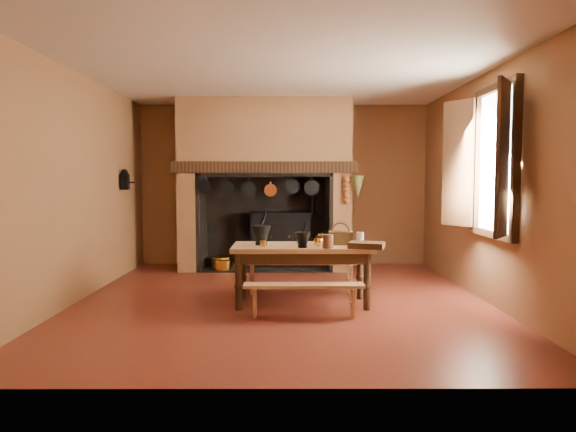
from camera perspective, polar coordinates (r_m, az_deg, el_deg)
The scene contains 28 objects.
floor at distance 6.48m, azimuth -0.64°, elevation -9.24°, with size 5.50×5.50×0.00m, color #602516.
ceiling at distance 6.44m, azimuth -0.66°, elevation 15.78°, with size 5.50×5.50×0.00m, color silver.
back_wall at distance 9.06m, azimuth -0.51°, elevation 3.47°, with size 5.00×0.02×2.80m, color brown.
wall_left at distance 6.80m, azimuth -22.24°, elevation 2.99°, with size 0.02×5.50×2.80m, color brown.
wall_right at distance 6.77m, azimuth 21.06°, elevation 3.02°, with size 0.02×5.50×2.80m, color brown.
wall_front at distance 3.56m, azimuth -1.02°, elevation 2.64°, with size 5.00×0.02×2.80m, color brown.
chimney_breast at distance 8.63m, azimuth -2.53°, elevation 6.17°, with size 2.95×0.96×2.80m.
iron_range at distance 8.81m, azimuth -0.79°, elevation -2.52°, with size 1.12×0.55×1.60m.
hearth_pans at distance 8.71m, azimuth -7.47°, elevation -5.21°, with size 0.51×0.62×0.20m.
hanging_pans at distance 8.13m, azimuth -2.94°, elevation 3.12°, with size 1.92×0.29×0.27m.
onion_string at distance 8.15m, azimuth 6.51°, elevation 2.89°, with size 0.12×0.10×0.46m, color #9B461C, non-canonical shape.
herb_bunch at distance 8.18m, azimuth 7.77°, elevation 3.23°, with size 0.20×0.20×0.35m, color #5D6831.
window at distance 6.34m, azimuth 21.17°, elevation 5.68°, with size 0.39×1.75×1.76m.
wall_coffee_mill at distance 8.24m, azimuth -17.68°, elevation 4.04°, with size 0.23×0.16×0.31m.
work_table at distance 6.12m, azimuth 1.58°, elevation -4.29°, with size 1.65×0.73×0.71m.
bench_front at distance 5.61m, azimuth 1.76°, elevation -8.47°, with size 1.30×0.23×0.37m.
bench_back at distance 6.71m, azimuth 1.43°, elevation -5.90°, with size 1.57×0.27×0.44m.
mortar_large at distance 6.11m, azimuth -3.01°, elevation -2.01°, with size 0.23×0.23×0.40m.
mortar_small at distance 5.86m, azimuth 1.63°, elevation -2.56°, with size 0.18×0.18×0.30m.
coffee_grinder at distance 6.13m, azimuth 3.71°, elevation -2.62°, with size 0.16×0.14×0.17m.
brass_mug_a at distance 5.94m, azimuth -2.81°, elevation -3.07°, with size 0.07×0.07×0.08m, color gold.
brass_mug_b at distance 6.18m, azimuth 1.38°, elevation -2.69°, with size 0.09×0.09×0.10m, color gold.
mixing_bowl at distance 6.32m, azimuth 5.57°, elevation -2.69°, with size 0.28×0.28×0.07m, color beige.
stoneware_crock at distance 5.83m, azimuth 4.44°, elevation -2.83°, with size 0.13×0.13×0.16m, color #573220.
glass_jar at distance 6.17m, azimuth 8.02°, elevation -2.48°, with size 0.09×0.09×0.15m, color beige.
wicker_basket at distance 6.19m, azimuth 5.85°, elevation -2.35°, with size 0.29×0.22×0.27m.
wooden_tray at distance 5.91m, azimuth 8.72°, elevation -3.21°, with size 0.39×0.28×0.07m, color #381D11.
brass_cup at distance 6.00m, azimuth 3.40°, elevation -2.94°, with size 0.12×0.12×0.09m, color gold.
Camera 1 is at (0.05, -6.31, 1.48)m, focal length 32.00 mm.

